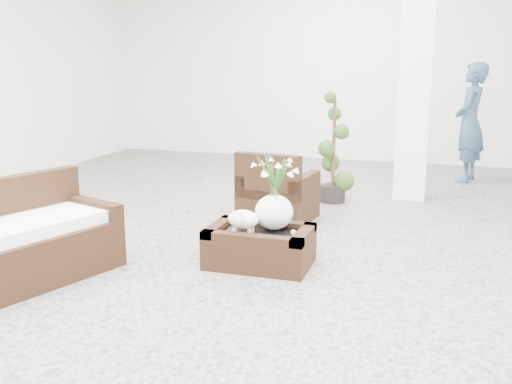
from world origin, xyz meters
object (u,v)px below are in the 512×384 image
(coffee_table, at_px, (260,248))
(loveseat, at_px, (21,233))
(topiary, at_px, (334,149))
(armchair, at_px, (278,185))

(coffee_table, bearing_deg, loveseat, -151.01)
(coffee_table, distance_m, topiary, 2.61)
(coffee_table, xyz_separation_m, loveseat, (-1.74, -0.96, 0.26))
(coffee_table, height_order, armchair, armchair)
(coffee_table, height_order, topiary, topiary)
(armchair, bearing_deg, topiary, -105.01)
(topiary, bearing_deg, coffee_table, -94.06)
(armchair, bearing_deg, loveseat, 66.50)
(topiary, bearing_deg, armchair, -112.55)
(coffee_table, relative_size, topiary, 0.65)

